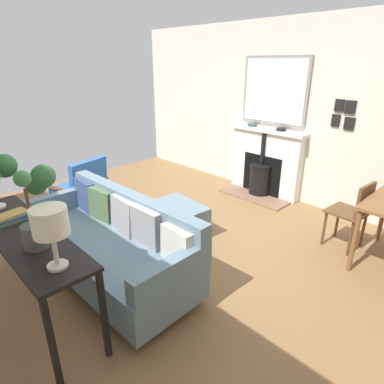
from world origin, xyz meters
The scene contains 15 objects.
ground_plane centered at (0.00, 0.00, 0.00)m, with size 4.88×6.09×0.01m, color olive.
wall_left centered at (-2.44, 0.00, 1.35)m, with size 0.12×6.09×2.70m, color silver.
fireplace centered at (-2.25, -0.02, 0.48)m, with size 0.60×1.32×1.10m.
mirror_over_mantel centered at (-2.35, -0.02, 1.67)m, with size 0.04×1.13×1.02m.
mantel_bowl_near centered at (-2.26, -0.32, 1.12)m, with size 0.15×0.15×0.04m.
mantel_bowl_far centered at (-2.26, 0.22, 1.13)m, with size 0.15×0.15×0.04m.
sofa centered at (0.77, 0.18, 0.37)m, with size 0.88×2.11×0.84m.
ottoman centered at (-0.21, 0.02, 0.25)m, with size 0.71×0.76×0.41m.
armchair_accent centered at (0.29, -1.37, 0.48)m, with size 0.79×0.72×0.84m.
console_table centered at (1.55, 0.18, 0.71)m, with size 0.44×1.79×0.80m.
table_lamp_far_end centered at (1.55, 0.85, 1.12)m, with size 0.23×0.23×0.44m.
potted_plant centered at (1.58, 0.49, 1.26)m, with size 0.50×0.47×0.71m.
book_stack centered at (1.55, -0.11, 0.83)m, with size 0.30×0.20×0.07m.
dining_chair_near_fireplace centered at (-1.50, 1.70, 0.51)m, with size 0.43×0.43×0.84m.
photo_gallery_row centered at (-2.37, 1.08, 1.43)m, with size 0.02×0.31×0.39m.
Camera 1 is at (2.19, 2.80, 2.08)m, focal length 30.23 mm.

